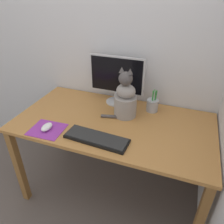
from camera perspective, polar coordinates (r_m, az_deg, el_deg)
ground_plane at (r=2.09m, az=0.31°, el=-19.52°), size 12.00×12.00×0.00m
wall_back at (r=1.75m, az=5.23°, el=18.86°), size 7.00×0.04×2.50m
desk at (r=1.64m, az=0.37°, el=-5.02°), size 1.42×0.75×0.74m
monitor at (r=1.74m, az=1.19°, el=8.81°), size 0.44×0.17×0.39m
keyboard at (r=1.41m, az=-4.04°, el=-6.85°), size 0.42×0.16×0.02m
mousepad_left at (r=1.57m, az=-16.58°, el=-4.38°), size 0.23×0.21×0.00m
computer_mouse_left at (r=1.55m, az=-16.67°, el=-3.76°), size 0.06×0.10×0.04m
cat at (r=1.59m, az=3.50°, el=3.48°), size 0.25×0.19×0.38m
pen_cup at (r=1.72m, az=10.51°, el=1.78°), size 0.09×0.09×0.18m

